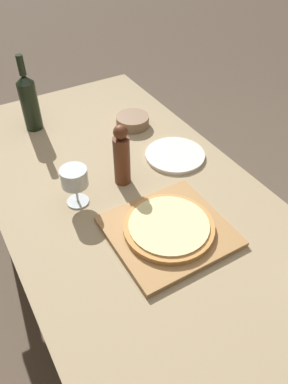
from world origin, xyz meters
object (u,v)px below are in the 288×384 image
(wine_glass, at_px, (74,179))
(small_bowl, at_px, (133,121))
(pizza, at_px, (169,227))
(pepper_mill, at_px, (122,156))
(wine_bottle, at_px, (29,101))

(wine_glass, xyz_separation_m, small_bowl, (0.40, 0.33, -0.08))
(pizza, height_order, small_bowl, small_bowl)
(small_bowl, bearing_deg, wine_glass, -140.38)
(pizza, bearing_deg, pepper_mill, 91.02)
(pizza, height_order, pepper_mill, pepper_mill)
(pepper_mill, distance_m, small_bowl, 0.39)
(wine_glass, bearing_deg, pizza, -55.55)
(pepper_mill, distance_m, wine_glass, 0.19)
(wine_bottle, xyz_separation_m, pepper_mill, (0.16, -0.51, -0.02))
(pepper_mill, xyz_separation_m, small_bowl, (0.21, 0.31, -0.09))
(wine_bottle, bearing_deg, pepper_mill, -72.54)
(small_bowl, bearing_deg, pizza, -109.02)
(pizza, xyz_separation_m, wine_bottle, (-0.17, 0.81, 0.10))
(wine_bottle, xyz_separation_m, wine_glass, (-0.02, -0.53, -0.02))
(pepper_mill, bearing_deg, wine_glass, -174.12)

